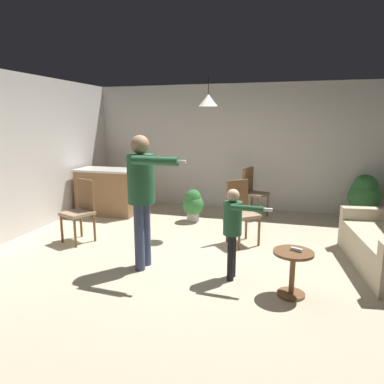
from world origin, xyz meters
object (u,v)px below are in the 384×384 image
Objects in this scene: kitchen_counter at (108,191)px; dining_chair_near_wall at (81,208)px; potted_plant_corner at (193,204)px; spare_remote_on_table at (297,250)px; side_table_by_couch at (293,268)px; dining_chair_centre_back at (241,209)px; potted_plant_by_wall at (364,195)px; dining_chair_by_counter at (253,190)px; person_child at (233,224)px; person_adult at (142,187)px.

kitchen_counter is 1.26× the size of dining_chair_near_wall.
spare_remote_on_table is at bearing -53.55° from potted_plant_corner.
kitchen_counter reaches higher than side_table_by_couch.
dining_chair_near_wall is at bearing -75.21° from kitchen_counter.
dining_chair_centre_back reaches higher than side_table_by_couch.
potted_plant_by_wall is at bearing -129.75° from dining_chair_near_wall.
potted_plant_by_wall is (4.61, 2.51, -0.04)m from dining_chair_near_wall.
dining_chair_by_counter is at bearing 104.26° from spare_remote_on_table.
potted_plant_by_wall is (2.04, 3.24, -0.20)m from person_child.
dining_chair_by_counter and dining_chair_near_wall have the same top height.
dining_chair_by_counter reaches higher than kitchen_counter.
potted_plant_corner is (-1.05, 0.97, -0.20)m from dining_chair_centre_back.
person_adult reaches higher than potted_plant_corner.
side_table_by_couch is 1.79m from dining_chair_centre_back.
spare_remote_on_table is at bearing 26.47° from side_table_by_couch.
side_table_by_couch is at bearing -35.16° from kitchen_counter.
kitchen_counter is 3.09m from dining_chair_centre_back.
dining_chair_by_counter is (-0.79, 3.23, 0.22)m from side_table_by_couch.
dining_chair_by_counter is at bearing 32.31° from potted_plant_corner.
kitchen_counter is 1.38× the size of potted_plant_by_wall.
person_adult reaches higher than dining_chair_by_counter.
dining_chair_centre_back reaches higher than potted_plant_corner.
side_table_by_couch is 3.43m from dining_chair_near_wall.
person_child reaches higher than side_table_by_couch.
dining_chair_near_wall is (0.43, -1.63, 0.07)m from kitchen_counter.
potted_plant_corner is (-1.14, 2.31, -0.36)m from person_child.
side_table_by_couch is 0.52× the size of dining_chair_by_counter.
person_child is at bearing 24.36° from dining_chair_by_counter.
potted_plant_by_wall is at bearing 69.10° from side_table_by_couch.
person_child is at bearing -38.17° from kitchen_counter.
kitchen_counter is at bearing -59.66° from dining_chair_centre_back.
dining_chair_near_wall is 5.25m from potted_plant_by_wall.
kitchen_counter is 2.99m from dining_chair_by_counter.
side_table_by_couch is 3.74m from potted_plant_by_wall.
dining_chair_centre_back is 1.45m from potted_plant_corner.
dining_chair_near_wall reaches higher than spare_remote_on_table.
side_table_by_couch is at bearing -174.93° from dining_chair_near_wall.
dining_chair_by_counter is (-0.08, 2.98, -0.16)m from person_child.
kitchen_counter is 4.55m from side_table_by_couch.
potted_plant_corner reaches higher than spare_remote_on_table.
dining_chair_by_counter is 2.14m from potted_plant_by_wall.
side_table_by_couch is 4.00× the size of spare_remote_on_table.
dining_chair_by_counter is 3.32m from spare_remote_on_table.
person_child is 1.24× the size of potted_plant_by_wall.
dining_chair_centre_back is (1.09, 1.32, -0.54)m from person_adult.
person_child is 1.13× the size of dining_chair_centre_back.
potted_plant_corner is at bearing -83.01° from dining_chair_centre_back.
person_adult reaches higher than kitchen_counter.
kitchen_counter is 1.26× the size of dining_chair_by_counter.
dining_chair_centre_back is 1.09× the size of potted_plant_by_wall.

